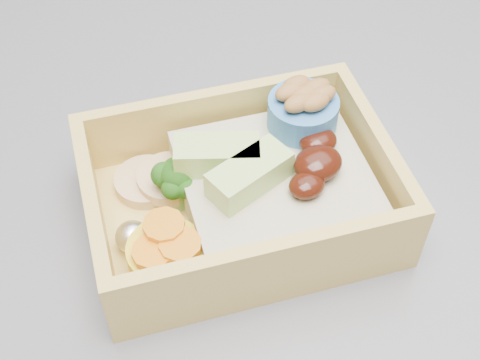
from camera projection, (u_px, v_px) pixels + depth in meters
bento_box at (248, 188)px, 0.42m from camera, size 0.22×0.18×0.07m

